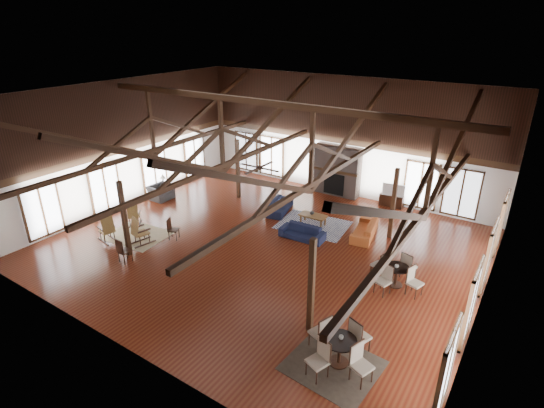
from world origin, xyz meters
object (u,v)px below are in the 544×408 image
Objects in this scene: cafe_table_near at (340,347)px; sofa_orange at (364,229)px; sofa_navy_front at (302,232)px; cafe_table_far at (396,273)px; coffee_table at (313,216)px; tv_console at (392,200)px; sofa_navy_left at (280,206)px; armchair at (161,192)px.

sofa_orange is at bearing 107.06° from cafe_table_near.
sofa_navy_front is 0.91× the size of cafe_table_near.
cafe_table_far is at bearing 89.09° from cafe_table_near.
coffee_table is 5.34m from cafe_table_far.
sofa_orange is 1.05× the size of cafe_table_far.
sofa_navy_left is at bearing -139.77° from tv_console.
sofa_navy_left is 1.60× the size of coffee_table.
coffee_table is 0.58× the size of cafe_table_near.
tv_console reaches higher than coffee_table.
sofa_navy_front is 1.55× the size of coffee_table.
armchair reaches higher than coffee_table.
sofa_navy_left is 0.93× the size of cafe_table_near.
cafe_table_near reaches higher than armchair.
sofa_orange is 3.74m from tv_console.
sofa_orange is at bearing -106.22° from sofa_navy_left.
sofa_navy_front is 1.44m from coffee_table.
sofa_orange is 2.36m from coffee_table.
cafe_table_far reaches higher than tv_console.
coffee_table is 1.07× the size of tv_console.
sofa_orange reaches higher than tv_console.
cafe_table_near is 4.39m from cafe_table_far.
sofa_orange is 10.43m from armchair.
sofa_orange is 1.81× the size of tv_console.
armchair is (-7.92, -1.62, -0.04)m from coffee_table.
tv_console is at bearing 66.87° from sofa_navy_front.
sofa_orange is at bearing -78.28° from armchair.
sofa_navy_front is 1.66× the size of tv_console.
sofa_navy_front is 0.97× the size of sofa_navy_left.
coffee_table is (-0.26, 1.41, 0.13)m from sofa_navy_front.
cafe_table_far is (2.29, -2.86, 0.20)m from sofa_orange.
sofa_navy_front is at bearing -142.80° from sofa_navy_left.
sofa_orange is 0.99× the size of cafe_table_near.
sofa_navy_front is 2.65m from sofa_orange.
coffee_table is 8.08m from armchair.
sofa_orange is at bearing 128.73° from cafe_table_far.
cafe_table_near is 1.83× the size of tv_console.
sofa_navy_front is at bearing 164.36° from cafe_table_far.
armchair is 12.60m from cafe_table_far.
sofa_orange is at bearing 4.48° from coffee_table.
sofa_navy_left is at bearing 138.37° from sofa_navy_front.
tv_console is at bearing -59.66° from armchair.
sofa_navy_left reaches higher than coffee_table.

